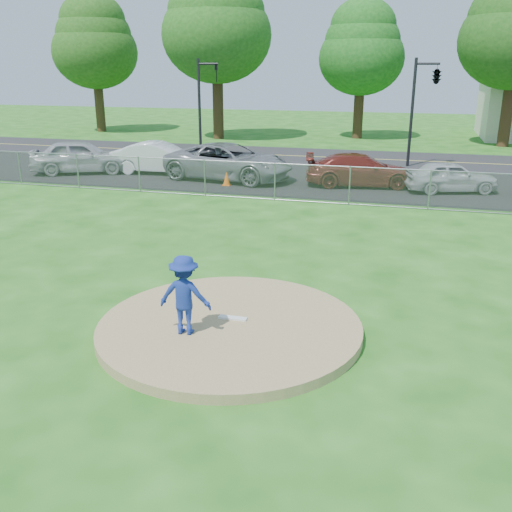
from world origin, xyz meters
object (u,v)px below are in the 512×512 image
Objects in this scene: traffic_cone at (227,178)px; parked_car_silver at (81,156)px; traffic_signal_center at (434,78)px; parked_car_gray at (229,162)px; tree_center at (362,47)px; traffic_signal_left at (203,99)px; parked_car_white at (160,158)px; parked_car_darkred at (361,170)px; tree_left at (216,20)px; parked_car_pearl at (451,177)px; tree_far_left at (94,41)px; pitcher at (185,295)px.

traffic_cone is 8.20m from parked_car_silver.
traffic_signal_center is at bearing -92.90° from parked_car_silver.
parked_car_gray reaches higher than parked_car_silver.
traffic_signal_left is at bearing -122.90° from tree_center.
parked_car_white is 10.12m from parked_car_darkred.
tree_left reaches higher than parked_car_pearl.
parked_car_silver is at bearing -62.77° from tree_far_left.
tree_far_left reaches higher than traffic_signal_center.
tree_center is at bearing -28.79° from parked_car_white.
traffic_cone is at bearing -78.69° from pitcher.
traffic_signal_center reaches higher than parked_car_gray.
parked_car_silver is at bearing -56.74° from pitcher.
traffic_cone is 0.14× the size of parked_car_silver.
parked_car_pearl is (0.96, -6.43, -3.94)m from traffic_signal_center.
tree_far_left is 21.99m from parked_car_white.
tree_far_left is at bearing 132.59° from traffic_cone.
parked_car_silver is 1.27× the size of parked_car_pearl.
traffic_signal_center is 7.60m from parked_car_pearl.
traffic_cone is (6.18, -16.69, -7.90)m from tree_left.
traffic_signal_center is 8.43× the size of traffic_cone.
parked_car_darkred reaches higher than parked_car_pearl.
traffic_signal_center is 1.13× the size of parked_car_darkred.
traffic_signal_center is 14.70m from parked_car_white.
tree_left is 7.88× the size of pitcher.
parked_car_silver is at bearing -122.21° from traffic_signal_left.
pitcher reaches higher than parked_car_white.
tree_left is at bearing 3.32° from parked_car_white.
parked_car_silver is at bearing 101.60° from parked_car_gray.
parked_car_pearl is at bearing -81.47° from parked_car_gray.
traffic_signal_center is at bearing 41.16° from traffic_cone.
traffic_cone is at bearing 94.71° from parked_car_darkred.
tree_left is at bearing 148.98° from traffic_signal_center.
parked_car_pearl reaches higher than traffic_cone.
tree_left is at bearing -76.07° from pitcher.
traffic_signal_center is 7.84m from parked_car_darkred.
traffic_signal_left is (2.24, -9.00, -4.88)m from tree_left.
traffic_signal_left is 6.21m from parked_car_white.
tree_left is 1.27× the size of tree_center.
tree_center is 20.21m from parked_car_white.
traffic_signal_left is 8.43× the size of traffic_cone.
tree_far_left reaches higher than tree_center.
parked_car_pearl is (26.93, -17.43, -6.39)m from tree_far_left.
parked_car_silver reaches higher than traffic_cone.
parked_car_pearl is (5.62, 16.21, -0.33)m from pitcher.
tree_far_left is at bearing 169.70° from tree_left.
parked_car_silver is 0.80× the size of parked_car_gray.
pitcher is (0.30, -34.64, -5.47)m from tree_center.
parked_car_pearl is (3.88, -0.28, -0.06)m from parked_car_darkred.
parked_car_darkred is at bearing 14.62° from traffic_cone.
traffic_signal_center is at bearing -22.96° from tree_far_left.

